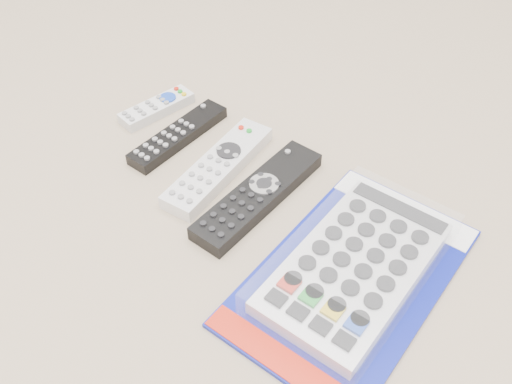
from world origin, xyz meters
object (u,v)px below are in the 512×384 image
Objects in this scene: remote_slim_black at (178,135)px; jumbo_remote_packaged at (355,265)px; remote_large_black at (258,195)px; remote_silver_dvd at (219,166)px; remote_small_grey at (156,108)px.

jumbo_remote_packaged is (0.37, -0.05, 0.01)m from remote_slim_black.
remote_large_black is at bearing 169.69° from jumbo_remote_packaged.
jumbo_remote_packaged reaches higher than remote_large_black.
remote_silver_dvd is (0.10, -0.01, 0.00)m from remote_slim_black.
remote_large_black is 0.68× the size of jumbo_remote_packaged.
remote_silver_dvd is (0.18, -0.04, 0.00)m from remote_small_grey.
remote_large_black is at bearing -8.44° from remote_slim_black.
remote_large_black is at bearing -3.05° from remote_small_grey.
remote_small_grey is 0.58× the size of remote_large_black.
jumbo_remote_packaged is at bearing -8.73° from remote_slim_black.
remote_slim_black is 0.54× the size of jumbo_remote_packaged.
remote_small_grey is at bearing 159.21° from remote_silver_dvd.
remote_silver_dvd is 0.94× the size of remote_large_black.
remote_small_grey is at bearing 159.03° from remote_slim_black.
remote_small_grey is 0.19m from remote_silver_dvd.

